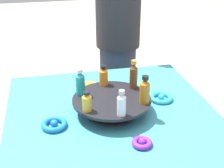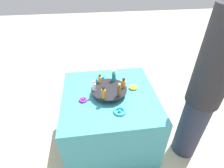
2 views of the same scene
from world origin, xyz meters
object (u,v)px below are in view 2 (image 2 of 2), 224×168
Objects in this scene: bottle_clear at (94,86)px; person_figure at (207,88)px; ribbon_bow_gold at (133,87)px; bottle_brown at (119,90)px; display_stand at (109,91)px; ribbon_bow_teal at (120,111)px; ribbon_bow_purple at (83,100)px; bottle_amber at (104,93)px; bottle_orange at (124,83)px; bottle_teal at (114,76)px; bottle_gold at (100,79)px; ribbon_bow_blue at (101,79)px.

bottle_clear is 0.06× the size of person_figure.
bottle_clear is 1.26× the size of ribbon_bow_gold.
bottle_clear is at bearing 63.28° from bottle_brown.
display_stand is 0.16m from bottle_clear.
bottle_brown reaches higher than ribbon_bow_teal.
bottle_brown is at bearing -99.81° from ribbon_bow_purple.
bottle_orange is at bearing -56.72° from bottle_amber.
bottle_teal is (0.12, -0.06, 0.08)m from display_stand.
bottle_teal is at bearing -26.72° from display_stand.
bottle_orange is at bearing -3.49° from person_figure.
display_stand is 0.26m from ribbon_bow_teal.
bottle_orange is 0.41m from ribbon_bow_purple.
ribbon_bow_gold is (-0.06, -0.33, -0.10)m from bottle_gold.
bottle_orange is 1.11× the size of bottle_gold.
display_stand is 3.94× the size of ribbon_bow_gold.
bottle_clear reaches higher than ribbon_bow_gold.
bottle_teal is 0.07× the size of person_figure.
bottle_gold reaches higher than display_stand.
bottle_brown is at bearing -86.72° from bottle_amber.
display_stand is 0.86m from person_figure.
ribbon_bow_gold reaches higher than ribbon_bow_teal.
bottle_orange is 0.87× the size of ribbon_bow_teal.
ribbon_bow_blue is at bearing -31.51° from ribbon_bow_purple.
bottle_teal is 1.57× the size of ribbon_bow_purple.
person_figure is at bearing -116.18° from ribbon_bow_gold.
ribbon_bow_purple is (-0.05, 0.11, -0.11)m from bottle_clear.
person_figure is at bearing -118.11° from ribbon_bow_blue.
bottle_brown reaches higher than bottle_amber.
bottle_gold is at bearing -5.53° from person_figure.
ribbon_bow_teal is at bearing -166.51° from display_stand.
bottle_orange is (0.13, -0.20, -0.01)m from bottle_amber.
bottle_clear is (0.12, 0.08, -0.01)m from bottle_amber.
bottle_orange is at bearing -86.72° from bottle_clear.
bottle_amber is at bearing 153.28° from bottle_teal.
bottle_orange is 0.24m from bottle_gold.
bottle_orange is 0.16m from ribbon_bow_gold.
bottle_amber is 0.91× the size of bottle_brown.
ribbon_bow_blue is at bearing 20.42° from bottle_brown.
bottle_gold is (0.12, 0.08, 0.07)m from display_stand.
display_stand is 0.17m from bottle_brown.
bottle_brown is 1.55× the size of ribbon_bow_gold.
bottle_teal is at bearing -0.40° from ribbon_bow_teal.
bottle_brown is at bearing -159.58° from ribbon_bow_blue.
bottle_gold is 0.35m from ribbon_bow_gold.
bottle_orange reaches higher than ribbon_bow_purple.
bottle_brown is 0.14m from bottle_orange.
ribbon_bow_teal is at bearing -135.69° from bottle_amber.
bottle_clear is 0.41m from ribbon_bow_gold.
ribbon_bow_blue is (0.31, -0.19, 0.00)m from ribbon_bow_purple.
display_stand is at bearing -76.51° from ribbon_bow_purple.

